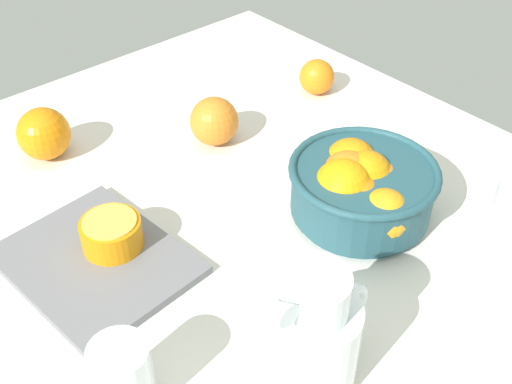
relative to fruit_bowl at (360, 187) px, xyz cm
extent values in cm
cube|color=silver|center=(-7.12, -9.72, -6.83)|extent=(120.31, 93.57, 3.00)
cylinder|color=#234C56|center=(0.14, 0.29, -4.73)|extent=(18.93, 18.93, 1.20)
cylinder|color=#234C56|center=(0.14, 0.29, -0.54)|extent=(20.58, 20.58, 7.19)
torus|color=#234C56|center=(0.14, 0.29, 3.05)|extent=(21.78, 21.78, 1.20)
sphere|color=orange|center=(6.30, -2.25, 0.12)|extent=(7.54, 7.54, 7.54)
sphere|color=orange|center=(1.21, 2.70, 0.10)|extent=(6.76, 6.76, 6.76)
sphere|color=orange|center=(-0.34, 1.51, 1.11)|extent=(7.71, 7.71, 7.71)
sphere|color=orange|center=(-4.08, 2.29, 0.60)|extent=(8.33, 8.33, 8.33)
sphere|color=orange|center=(-2.07, -0.32, 0.53)|extent=(8.61, 8.61, 8.61)
sphere|color=orange|center=(-0.75, -3.06, 1.10)|extent=(8.58, 8.58, 8.58)
sphere|color=orange|center=(1.61, -2.28, -0.06)|extent=(7.37, 7.37, 7.37)
cylinder|color=white|center=(14.85, -25.45, 0.32)|extent=(11.13, 11.13, 11.32)
cylinder|color=white|center=(14.85, -25.45, 8.40)|extent=(7.80, 7.80, 4.83)
cone|color=white|center=(14.88, -30.35, 10.09)|extent=(3.02, 2.82, 2.80)
torus|color=white|center=(14.81, -19.09, 1.46)|extent=(1.24, 6.19, 6.18)
cylinder|color=yellow|center=(14.85, -25.45, -2.19)|extent=(10.24, 10.24, 6.30)
cylinder|color=white|center=(4.17, -43.03, -0.73)|extent=(6.65, 6.65, 9.21)
cube|color=slate|center=(-16.75, -34.71, -4.70)|extent=(26.84, 22.18, 1.27)
cylinder|color=orange|center=(-17.38, -31.39, -1.94)|extent=(8.44, 8.44, 4.24)
cylinder|color=#F9BE48|center=(-17.38, -31.39, 0.33)|extent=(7.43, 7.43, 0.30)
sphere|color=orange|center=(-44.69, -27.38, -0.94)|extent=(8.78, 8.78, 8.78)
sphere|color=orange|center=(-29.31, -3.76, -1.16)|extent=(8.34, 8.34, 8.34)
sphere|color=orange|center=(-29.48, 21.39, -1.96)|extent=(6.74, 6.74, 6.74)
camera|label=1|loc=(44.12, -59.24, 58.00)|focal=44.86mm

